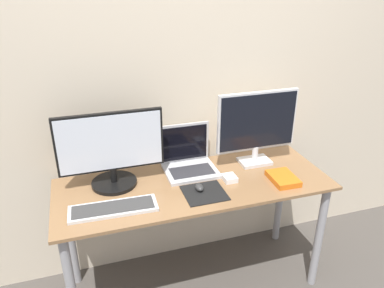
{
  "coord_description": "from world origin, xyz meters",
  "views": [
    {
      "loc": [
        -0.55,
        -1.43,
        1.81
      ],
      "look_at": [
        0.01,
        0.35,
        0.94
      ],
      "focal_mm": 35.0,
      "sensor_mm": 36.0,
      "label": 1
    }
  ],
  "objects_px": {
    "keyboard": "(113,208)",
    "book": "(283,178)",
    "mouse": "(199,187)",
    "monitor_left": "(111,150)",
    "laptop": "(188,159)",
    "power_brick": "(230,178)",
    "monitor_right": "(257,125)"
  },
  "relations": [
    {
      "from": "monitor_right",
      "to": "laptop",
      "type": "bearing_deg",
      "value": 173.17
    },
    {
      "from": "book",
      "to": "monitor_left",
      "type": "bearing_deg",
      "value": 164.65
    },
    {
      "from": "power_brick",
      "to": "keyboard",
      "type": "bearing_deg",
      "value": -171.94
    },
    {
      "from": "laptop",
      "to": "power_brick",
      "type": "bearing_deg",
      "value": -48.46
    },
    {
      "from": "mouse",
      "to": "laptop",
      "type": "bearing_deg",
      "value": 85.59
    },
    {
      "from": "monitor_left",
      "to": "keyboard",
      "type": "bearing_deg",
      "value": -98.01
    },
    {
      "from": "keyboard",
      "to": "book",
      "type": "xyz_separation_m",
      "value": [
        0.95,
        -0.0,
        0.01
      ]
    },
    {
      "from": "book",
      "to": "power_brick",
      "type": "xyz_separation_m",
      "value": [
        -0.28,
        0.09,
        -0.0
      ]
    },
    {
      "from": "book",
      "to": "keyboard",
      "type": "bearing_deg",
      "value": 179.91
    },
    {
      "from": "keyboard",
      "to": "power_brick",
      "type": "distance_m",
      "value": 0.67
    },
    {
      "from": "monitor_left",
      "to": "power_brick",
      "type": "relative_size",
      "value": 6.77
    },
    {
      "from": "laptop",
      "to": "power_brick",
      "type": "xyz_separation_m",
      "value": [
        0.18,
        -0.2,
        -0.05
      ]
    },
    {
      "from": "monitor_left",
      "to": "monitor_right",
      "type": "relative_size",
      "value": 1.14
    },
    {
      "from": "laptop",
      "to": "mouse",
      "type": "xyz_separation_m",
      "value": [
        -0.02,
        -0.26,
        -0.04
      ]
    },
    {
      "from": "monitor_right",
      "to": "monitor_left",
      "type": "bearing_deg",
      "value": -179.99
    },
    {
      "from": "monitor_left",
      "to": "book",
      "type": "bearing_deg",
      "value": -15.35
    },
    {
      "from": "laptop",
      "to": "keyboard",
      "type": "xyz_separation_m",
      "value": [
        -0.48,
        -0.3,
        -0.05
      ]
    },
    {
      "from": "mouse",
      "to": "book",
      "type": "height_order",
      "value": "mouse"
    },
    {
      "from": "monitor_right",
      "to": "book",
      "type": "relative_size",
      "value": 2.59
    },
    {
      "from": "laptop",
      "to": "power_brick",
      "type": "height_order",
      "value": "laptop"
    },
    {
      "from": "keyboard",
      "to": "book",
      "type": "bearing_deg",
      "value": -0.09
    },
    {
      "from": "monitor_left",
      "to": "power_brick",
      "type": "bearing_deg",
      "value": -13.91
    },
    {
      "from": "mouse",
      "to": "power_brick",
      "type": "bearing_deg",
      "value": 15.0
    },
    {
      "from": "monitor_left",
      "to": "book",
      "type": "xyz_separation_m",
      "value": [
        0.91,
        -0.25,
        -0.19
      ]
    },
    {
      "from": "power_brick",
      "to": "monitor_right",
      "type": "bearing_deg",
      "value": 34.01
    },
    {
      "from": "monitor_right",
      "to": "keyboard",
      "type": "bearing_deg",
      "value": -164.4
    },
    {
      "from": "monitor_right",
      "to": "book",
      "type": "xyz_separation_m",
      "value": [
        0.05,
        -0.25,
        -0.23
      ]
    },
    {
      "from": "monitor_left",
      "to": "power_brick",
      "type": "distance_m",
      "value": 0.67
    },
    {
      "from": "monitor_left",
      "to": "monitor_right",
      "type": "height_order",
      "value": "monitor_right"
    },
    {
      "from": "keyboard",
      "to": "power_brick",
      "type": "xyz_separation_m",
      "value": [
        0.66,
        0.09,
        0.01
      ]
    },
    {
      "from": "monitor_left",
      "to": "mouse",
      "type": "relative_size",
      "value": 8.43
    },
    {
      "from": "laptop",
      "to": "keyboard",
      "type": "height_order",
      "value": "laptop"
    }
  ]
}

